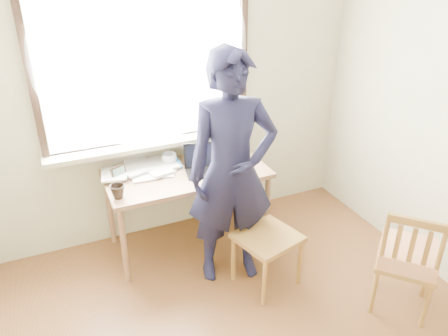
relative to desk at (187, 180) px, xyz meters
name	(u,v)px	position (x,y,z in m)	size (l,w,h in m)	color
room_shell	(272,133)	(-0.02, -1.43, 0.97)	(3.52, 4.02, 2.61)	beige
desk	(187,180)	(0.00, 0.00, 0.00)	(1.38, 0.69, 0.74)	#876243
laptop	(204,165)	(0.15, -0.03, 0.13)	(0.37, 0.32, 0.22)	black
mug_white	(169,159)	(-0.09, 0.20, 0.13)	(0.13, 0.13, 0.10)	white
mug_dark	(118,192)	(-0.62, -0.20, 0.13)	(0.12, 0.12, 0.11)	black
mouse	(236,166)	(0.43, -0.10, 0.09)	(0.09, 0.06, 0.03)	black
desk_clutter	(160,163)	(-0.17, 0.21, 0.10)	(0.75, 0.54, 0.04)	white
book_a	(139,168)	(-0.37, 0.21, 0.09)	(0.18, 0.25, 0.02)	white
book_b	(222,151)	(0.45, 0.25, 0.09)	(0.19, 0.26, 0.02)	white
picture_frame	(119,173)	(-0.56, 0.10, 0.13)	(0.13, 0.07, 0.11)	black
work_chair	(267,243)	(0.39, -0.76, -0.28)	(0.54, 0.53, 0.46)	olive
side_chair	(408,257)	(1.19, -1.40, -0.20)	(0.57, 0.57, 0.88)	olive
person	(232,172)	(0.19, -0.51, 0.28)	(0.69, 0.45, 1.88)	black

